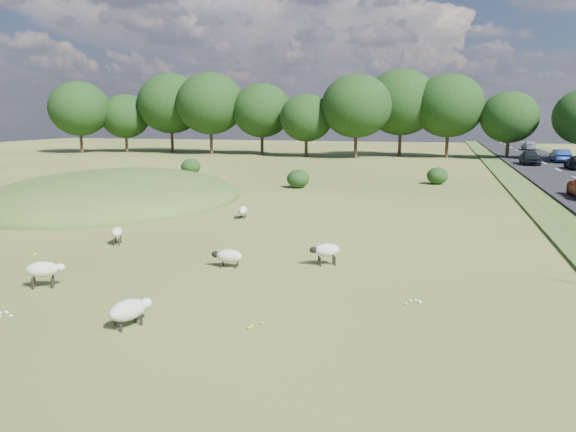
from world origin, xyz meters
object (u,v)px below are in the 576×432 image
object	(u,v)px
sheep_5	(326,250)
sheep_0	(117,232)
sheep_1	(243,211)
car_1	(530,157)
car_2	(529,145)
sheep_3	(129,310)
car_6	(560,156)
sheep_2	(228,256)
sheep_4	(43,270)

from	to	relation	value
sheep_5	sheep_0	bearing A→B (deg)	-33.55
sheep_1	car_1	size ratio (longest dim) A/B	0.26
sheep_0	sheep_1	bearing A→B (deg)	-46.06
car_2	sheep_3	bearing A→B (deg)	75.43
sheep_3	car_6	size ratio (longest dim) A/B	0.30
sheep_2	sheep_3	bearing A→B (deg)	83.20
sheep_3	car_2	distance (m)	83.78
car_1	sheep_0	bearing A→B (deg)	-117.16
car_1	car_2	xyz separation A→B (m)	(3.80, 27.86, -0.08)
sheep_3	sheep_4	bearing A→B (deg)	87.05
sheep_3	sheep_5	size ratio (longest dim) A/B	1.13
sheep_0	car_1	distance (m)	50.24
sheep_1	sheep_4	size ratio (longest dim) A/B	0.95
sheep_0	sheep_3	size ratio (longest dim) A/B	0.81
sheep_4	car_2	size ratio (longest dim) A/B	0.26
sheep_5	car_6	bearing A→B (deg)	-136.13
sheep_2	sheep_1	bearing A→B (deg)	-76.65
car_1	sheep_1	bearing A→B (deg)	-117.88
sheep_3	car_2	bearing A→B (deg)	9.98
sheep_2	sheep_4	size ratio (longest dim) A/B	0.96
sheep_5	car_1	xyz separation A→B (m)	(13.44, 45.77, 0.44)
sheep_1	car_1	distance (m)	42.26
sheep_2	car_1	xyz separation A→B (m)	(16.89, 46.95, 0.59)
car_2	sheep_1	bearing A→B (deg)	70.14
car_6	car_1	bearing A→B (deg)	47.95
car_1	sheep_3	bearing A→B (deg)	-107.98
sheep_1	sheep_5	world-z (taller)	sheep_5
sheep_4	car_6	bearing A→B (deg)	36.93
sheep_4	sheep_5	distance (m)	9.79
car_1	car_2	world-z (taller)	car_1
sheep_4	car_1	size ratio (longest dim) A/B	0.28
sheep_1	sheep_3	xyz separation A→B (m)	(2.48, -15.88, 0.06)
sheep_5	car_1	bearing A→B (deg)	-133.47
car_2	car_6	size ratio (longest dim) A/B	1.05
sheep_3	sheep_5	bearing A→B (deg)	-2.64
car_1	sheep_5	bearing A→B (deg)	-106.36
sheep_0	sheep_2	bearing A→B (deg)	-133.18
sheep_1	car_6	size ratio (longest dim) A/B	0.26
sheep_0	car_2	distance (m)	77.32
sheep_5	car_6	world-z (taller)	car_6
car_6	sheep_0	bearing A→B (deg)	61.34
sheep_2	sheep_5	distance (m)	3.65
sheep_5	sheep_2	bearing A→B (deg)	-8.12
sheep_0	car_1	xyz separation A→B (m)	(22.93, 44.69, 0.49)
sheep_0	car_2	bearing A→B (deg)	-42.90
sheep_3	sheep_4	world-z (taller)	sheep_4
sheep_5	sheep_3	bearing A→B (deg)	35.71
sheep_3	sheep_5	xyz separation A→B (m)	(3.84, 7.47, 0.11)
sheep_2	car_1	bearing A→B (deg)	-113.07
sheep_2	car_2	xyz separation A→B (m)	(20.69, 74.81, 0.51)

